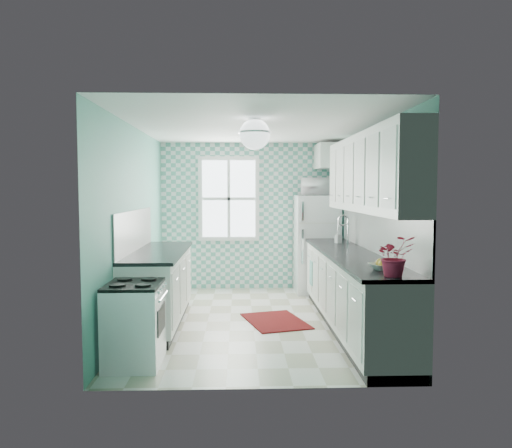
{
  "coord_description": "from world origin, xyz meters",
  "views": [
    {
      "loc": [
        -0.17,
        -6.37,
        1.71
      ],
      "look_at": [
        0.05,
        0.25,
        1.25
      ],
      "focal_mm": 35.0,
      "sensor_mm": 36.0,
      "label": 1
    }
  ],
  "objects_px": {
    "ceiling_light": "(255,134)",
    "fruit_bowl": "(382,267)",
    "sink": "(336,244)",
    "potted_plant": "(395,256)",
    "microwave": "(317,187)",
    "fridge": "(317,244)",
    "stove": "(134,322)"
  },
  "relations": [
    {
      "from": "stove",
      "to": "microwave",
      "type": "relative_size",
      "value": 1.5
    },
    {
      "from": "ceiling_light",
      "to": "microwave",
      "type": "distance_m",
      "value": 2.89
    },
    {
      "from": "sink",
      "to": "microwave",
      "type": "height_order",
      "value": "microwave"
    },
    {
      "from": "fridge",
      "to": "stove",
      "type": "relative_size",
      "value": 2.05
    },
    {
      "from": "stove",
      "to": "fruit_bowl",
      "type": "distance_m",
      "value": 2.47
    },
    {
      "from": "ceiling_light",
      "to": "fridge",
      "type": "bearing_deg",
      "value": 66.92
    },
    {
      "from": "ceiling_light",
      "to": "fruit_bowl",
      "type": "bearing_deg",
      "value": -36.07
    },
    {
      "from": "fruit_bowl",
      "to": "potted_plant",
      "type": "height_order",
      "value": "potted_plant"
    },
    {
      "from": "microwave",
      "to": "fruit_bowl",
      "type": "bearing_deg",
      "value": 94.82
    },
    {
      "from": "potted_plant",
      "to": "fridge",
      "type": "bearing_deg",
      "value": 91.34
    },
    {
      "from": "ceiling_light",
      "to": "potted_plant",
      "type": "relative_size",
      "value": 0.95
    },
    {
      "from": "stove",
      "to": "microwave",
      "type": "height_order",
      "value": "microwave"
    },
    {
      "from": "fridge",
      "to": "potted_plant",
      "type": "distance_m",
      "value": 3.86
    },
    {
      "from": "stove",
      "to": "potted_plant",
      "type": "relative_size",
      "value": 2.13
    },
    {
      "from": "sink",
      "to": "microwave",
      "type": "relative_size",
      "value": 1.02
    },
    {
      "from": "microwave",
      "to": "potted_plant",
      "type": "bearing_deg",
      "value": 94.68
    },
    {
      "from": "sink",
      "to": "microwave",
      "type": "bearing_deg",
      "value": 98.24
    },
    {
      "from": "stove",
      "to": "fruit_bowl",
      "type": "bearing_deg",
      "value": 0.27
    },
    {
      "from": "sink",
      "to": "fruit_bowl",
      "type": "distance_m",
      "value": 2.34
    },
    {
      "from": "fridge",
      "to": "microwave",
      "type": "height_order",
      "value": "microwave"
    },
    {
      "from": "stove",
      "to": "sink",
      "type": "bearing_deg",
      "value": 45.88
    },
    {
      "from": "fridge",
      "to": "stove",
      "type": "height_order",
      "value": "fridge"
    },
    {
      "from": "fruit_bowl",
      "to": "potted_plant",
      "type": "bearing_deg",
      "value": -90.0
    },
    {
      "from": "fruit_bowl",
      "to": "potted_plant",
      "type": "xyz_separation_m",
      "value": [
        0.0,
        -0.37,
        0.15
      ]
    },
    {
      "from": "stove",
      "to": "potted_plant",
      "type": "bearing_deg",
      "value": -8.36
    },
    {
      "from": "fridge",
      "to": "potted_plant",
      "type": "bearing_deg",
      "value": -87.25
    },
    {
      "from": "fruit_bowl",
      "to": "potted_plant",
      "type": "relative_size",
      "value": 0.68
    },
    {
      "from": "stove",
      "to": "potted_plant",
      "type": "xyz_separation_m",
      "value": [
        2.4,
        -0.49,
        0.71
      ]
    },
    {
      "from": "sink",
      "to": "potted_plant",
      "type": "bearing_deg",
      "value": -86.55
    },
    {
      "from": "sink",
      "to": "fridge",
      "type": "bearing_deg",
      "value": 98.25
    },
    {
      "from": "sink",
      "to": "stove",
      "type": "bearing_deg",
      "value": -133.84
    },
    {
      "from": "ceiling_light",
      "to": "potted_plant",
      "type": "height_order",
      "value": "ceiling_light"
    }
  ]
}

